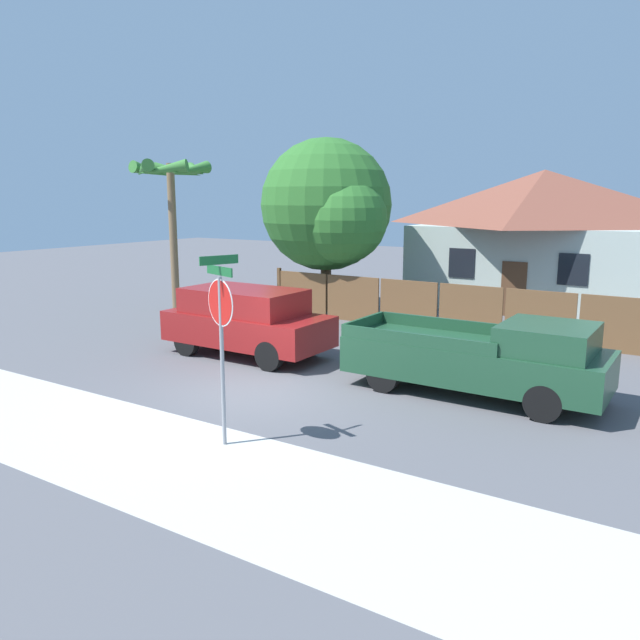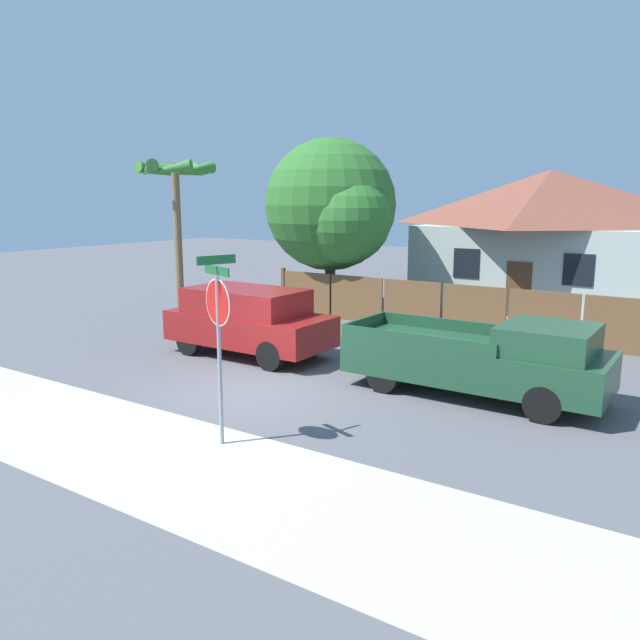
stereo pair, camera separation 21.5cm
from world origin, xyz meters
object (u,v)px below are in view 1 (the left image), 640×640
(oak_tree, at_px, (330,208))
(palm_tree, at_px, (171,183))
(orange_pickup, at_px, (484,358))
(stop_sign, at_px, (221,319))
(red_suv, at_px, (247,320))
(house, at_px, (541,235))

(oak_tree, height_order, palm_tree, oak_tree)
(orange_pickup, distance_m, stop_sign, 6.03)
(palm_tree, relative_size, red_suv, 1.21)
(house, bearing_deg, red_suv, -108.63)
(palm_tree, relative_size, orange_pickup, 1.00)
(oak_tree, relative_size, palm_tree, 1.16)
(house, relative_size, orange_pickup, 1.71)
(palm_tree, distance_m, stop_sign, 13.24)
(house, bearing_deg, oak_tree, -134.09)
(red_suv, xyz_separation_m, stop_sign, (3.69, -5.11, 1.24))
(red_suv, bearing_deg, stop_sign, -54.10)
(house, distance_m, red_suv, 14.04)
(oak_tree, xyz_separation_m, stop_sign, (5.34, -12.00, -1.64))
(house, height_order, stop_sign, house)
(red_suv, xyz_separation_m, orange_pickup, (6.59, -0.00, -0.14))
(house, xyz_separation_m, orange_pickup, (2.14, -13.20, -1.91))
(red_suv, relative_size, stop_sign, 1.38)
(house, height_order, red_suv, house)
(house, relative_size, oak_tree, 1.48)
(house, height_order, orange_pickup, house)
(oak_tree, xyz_separation_m, palm_tree, (-4.50, -3.51, 0.88))
(red_suv, bearing_deg, orange_pickup, 0.08)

